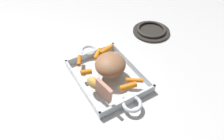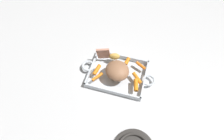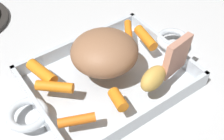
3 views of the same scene
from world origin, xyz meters
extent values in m
plane|color=silver|center=(0.00, 0.00, 0.00)|extent=(2.35, 2.35, 0.00)
cube|color=silver|center=(0.00, 0.00, 0.00)|extent=(0.31, 0.24, 0.01)
cube|color=silver|center=(0.00, 0.12, 0.02)|extent=(0.31, 0.01, 0.04)
cube|color=silver|center=(0.00, -0.12, 0.02)|extent=(0.31, 0.01, 0.04)
cube|color=silver|center=(0.15, 0.00, 0.02)|extent=(0.01, 0.24, 0.04)
cube|color=silver|center=(-0.15, 0.00, 0.02)|extent=(0.01, 0.24, 0.04)
torus|color=silver|center=(0.17, 0.00, 0.03)|extent=(0.07, 0.07, 0.01)
torus|color=silver|center=(-0.17, 0.00, 0.03)|extent=(0.07, 0.07, 0.01)
ellipsoid|color=#946647|center=(0.00, -0.01, 0.07)|extent=(0.17, 0.17, 0.07)
cube|color=tan|center=(-0.10, 0.07, 0.07)|extent=(0.08, 0.03, 0.08)
cylinder|color=orange|center=(0.03, 0.08, 0.05)|extent=(0.03, 0.05, 0.03)
cylinder|color=orange|center=(0.11, -0.06, 0.05)|extent=(0.04, 0.07, 0.02)
cylinder|color=orange|center=(-0.11, -0.02, 0.05)|extent=(0.03, 0.07, 0.02)
cylinder|color=orange|center=(-0.10, -0.06, 0.04)|extent=(0.05, 0.06, 0.02)
cylinder|color=orange|center=(0.11, 0.07, 0.04)|extent=(0.06, 0.04, 0.02)
cylinder|color=orange|center=(0.11, -0.01, 0.05)|extent=(0.06, 0.06, 0.02)
ellipsoid|color=gold|center=(-0.04, 0.08, 0.06)|extent=(0.07, 0.05, 0.04)
cylinder|color=#282623|center=(0.17, -0.36, 0.01)|extent=(0.19, 0.19, 0.01)
torus|color=#2D2B28|center=(0.17, -0.36, 0.02)|extent=(0.15, 0.15, 0.01)
camera|label=1|loc=(-0.50, 0.28, 0.62)|focal=32.97mm
camera|label=2|loc=(0.11, -0.53, 0.91)|focal=30.18mm
camera|label=3|loc=(0.23, 0.33, 0.45)|focal=47.81mm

